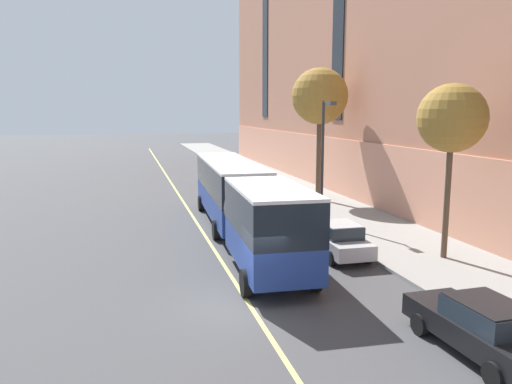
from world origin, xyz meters
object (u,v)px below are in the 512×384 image
object	(u,v)px
city_bus	(240,198)
street_lamp	(324,149)
parked_car_silver_4	(338,239)
street_tree_mid_block	(452,119)
parked_car_black_5	(483,328)
parked_car_darkgray_1	(231,175)
parked_car_silver_0	(267,198)
street_tree_far_uptown	(320,97)

from	to	relation	value
city_bus	street_lamp	world-z (taller)	street_lamp
parked_car_silver_4	street_lamp	distance (m)	7.19
street_tree_mid_block	parked_car_black_5	bearing A→B (deg)	-118.80
street_lamp	parked_car_black_5	bearing A→B (deg)	-96.43
parked_car_darkgray_1	street_lamp	xyz separation A→B (m)	(1.79, -17.27, 3.60)
parked_car_silver_4	street_lamp	world-z (taller)	street_lamp
street_lamp	street_tree_mid_block	bearing A→B (deg)	-72.08
parked_car_silver_4	street_tree_mid_block	size ratio (longest dim) A/B	0.59
parked_car_silver_0	street_tree_mid_block	size ratio (longest dim) A/B	0.60
city_bus	parked_car_darkgray_1	world-z (taller)	city_bus
street_tree_mid_block	street_lamp	bearing A→B (deg)	107.92
city_bus	street_tree_far_uptown	xyz separation A→B (m)	(7.79, 8.94, 5.36)
city_bus	parked_car_silver_4	bearing A→B (deg)	-49.60
parked_car_silver_0	parked_car_darkgray_1	xyz separation A→B (m)	(0.07, 11.96, 0.00)
parked_car_darkgray_1	parked_car_silver_4	distance (m)	23.26
parked_car_silver_0	parked_car_black_5	xyz separation A→B (m)	(0.10, -20.92, 0.00)
street_tree_mid_block	street_lamp	world-z (taller)	street_tree_mid_block
parked_car_silver_4	parked_car_darkgray_1	bearing A→B (deg)	90.25
parked_car_silver_4	street_lamp	xyz separation A→B (m)	(1.69, 5.99, 3.60)
street_tree_far_uptown	street_lamp	distance (m)	8.20
parked_car_darkgray_1	street_tree_mid_block	bearing A→B (deg)	-80.24
parked_car_silver_0	street_lamp	size ratio (longest dim) A/B	0.66
parked_car_black_5	parked_car_silver_0	bearing A→B (deg)	90.27
parked_car_darkgray_1	parked_car_black_5	size ratio (longest dim) A/B	0.97
parked_car_silver_4	parked_car_silver_0	bearing A→B (deg)	90.86
street_tree_far_uptown	parked_car_black_5	bearing A→B (deg)	-100.66
parked_car_silver_0	parked_car_darkgray_1	world-z (taller)	same
parked_car_black_5	street_tree_far_uptown	world-z (taller)	street_tree_far_uptown
street_tree_mid_block	street_tree_far_uptown	xyz separation A→B (m)	(0.00, 14.97, 1.32)
city_bus	parked_car_darkgray_1	size ratio (longest dim) A/B	4.09
parked_car_darkgray_1	parked_car_silver_4	bearing A→B (deg)	-89.75
parked_car_silver_4	street_lamp	size ratio (longest dim) A/B	0.65
parked_car_darkgray_1	parked_car_black_5	xyz separation A→B (m)	(0.03, -32.88, -0.00)
parked_car_black_5	street_lamp	bearing A→B (deg)	83.57
city_bus	parked_car_silver_4	size ratio (longest dim) A/B	4.28
parked_car_silver_4	street_tree_far_uptown	xyz separation A→B (m)	(4.21, 13.15, 6.70)
city_bus	parked_car_silver_0	distance (m)	7.98
street_tree_mid_block	street_lamp	size ratio (longest dim) A/B	1.09
parked_car_silver_4	street_tree_far_uptown	size ratio (longest dim) A/B	0.48
parked_car_darkgray_1	street_lamp	size ratio (longest dim) A/B	0.68
parked_car_silver_4	street_tree_mid_block	xyz separation A→B (m)	(4.21, -1.83, 5.38)
parked_car_silver_4	parked_car_black_5	xyz separation A→B (m)	(-0.07, -9.62, 0.00)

